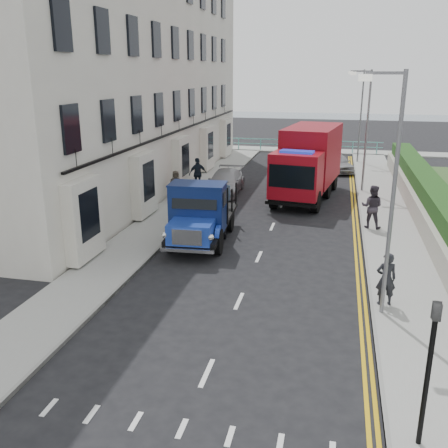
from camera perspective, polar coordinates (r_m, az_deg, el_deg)
The scene contains 23 objects.
ground at distance 17.70m, azimuth 2.98°, elevation -6.02°, with size 120.00×120.00×0.00m, color black.
pavement_west at distance 27.16m, azimuth -4.56°, elevation 2.40°, with size 2.40×38.00×0.12m, color gray.
pavement_east at distance 26.11m, azimuth 18.03°, elevation 0.99°, with size 2.60×38.00×0.12m, color gray.
promenade at distance 45.65m, azimuth 9.36°, elevation 8.28°, with size 30.00×2.50×0.12m, color gray.
sea_plane at distance 76.41m, azimuth 10.95°, elevation 11.68°, with size 120.00×120.00×0.00m, color slate.
terrace_west at distance 31.49m, azimuth -10.41°, elevation 17.29°, with size 6.31×30.20×14.25m.
garden_east at distance 26.16m, azimuth 22.36°, elevation 2.47°, with size 1.45×28.00×1.75m.
seafront_railing at distance 44.78m, azimuth 9.32°, elevation 8.78°, with size 13.00×0.08×1.11m.
lamp_near at distance 14.43m, azimuth 18.42°, elevation 4.41°, with size 1.23×0.18×7.00m.
lamp_mid at distance 30.22m, azimuth 15.83°, elevation 10.92°, with size 1.23×0.18×7.00m.
lamp_far at distance 40.18m, azimuth 15.23°, elevation 12.38°, with size 1.23×0.18×7.00m.
traffic_signal at distance 10.03m, azimuth 22.55°, elevation -13.51°, with size 0.16×0.20×3.10m.
bedford_lorry at distance 20.40m, azimuth -2.88°, elevation 0.77°, with size 2.52×5.68×2.62m.
red_lorry at distance 28.50m, azimuth 9.62°, elevation 7.11°, with size 3.58×7.79×3.93m.
parked_car_front at distance 22.51m, azimuth -1.36°, elevation 0.82°, with size 1.47×3.66×1.25m, color black.
parked_car_mid at distance 25.18m, azimuth -2.11°, elevation 2.82°, with size 1.53×4.37×1.44m, color teal.
parked_car_rear at distance 29.43m, azimuth 0.13°, elevation 4.82°, with size 1.85×4.56×1.32m, color #999A9E.
seafront_car_left at distance 42.85m, azimuth 8.47°, elevation 8.58°, with size 2.25×4.88×1.36m, color black.
seafront_car_right at distance 36.67m, azimuth 12.76°, elevation 6.86°, with size 1.54×3.82×1.30m, color #97989C.
pedestrian_east_near at distance 15.87m, azimuth 18.03°, elevation -5.98°, with size 0.61×0.40×1.67m, color black.
pedestrian_east_far at distance 23.34m, azimuth 16.55°, elevation 1.91°, with size 0.95×0.74×1.96m, color #372F3A.
pedestrian_west_near at distance 29.88m, azimuth -3.01°, elevation 5.77°, with size 1.10×0.46×1.88m, color black.
pedestrian_west_far at distance 27.80m, azimuth -5.53°, elevation 4.50°, with size 0.76×0.49×1.55m, color #3C342B.
Camera 1 is at (2.71, -16.04, 6.98)m, focal length 40.00 mm.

